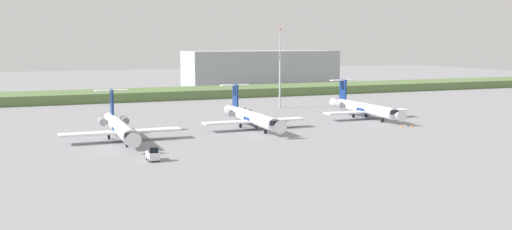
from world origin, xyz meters
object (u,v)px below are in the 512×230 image
object	(u,v)px
antenna_mast	(280,75)
safety_cone_front_marker	(402,127)
baggage_tug	(153,155)
safety_cone_mid_marker	(412,126)
regional_jet_third	(364,108)
regional_jet_nearest	(120,127)
regional_jet_second	(251,117)

from	to	relation	value
antenna_mast	safety_cone_front_marker	distance (m)	46.87
baggage_tug	safety_cone_mid_marker	world-z (taller)	baggage_tug
safety_cone_front_marker	regional_jet_third	bearing A→B (deg)	86.87
safety_cone_mid_marker	regional_jet_nearest	bearing A→B (deg)	173.76
regional_jet_second	antenna_mast	world-z (taller)	antenna_mast
regional_jet_nearest	antenna_mast	distance (m)	63.66
antenna_mast	safety_cone_front_marker	xyz separation A→B (m)	(9.50, -44.97, -9.14)
regional_jet_third	baggage_tug	bearing A→B (deg)	-151.97
antenna_mast	safety_cone_front_marker	size ratio (longest dim) A/B	41.19
baggage_tug	safety_cone_front_marker	xyz separation A→B (m)	(58.25, 14.48, -0.73)
regional_jet_nearest	regional_jet_second	distance (m)	29.36
regional_jet_third	antenna_mast	xyz separation A→B (m)	(-10.43, 27.95, 6.88)
regional_jet_nearest	safety_cone_mid_marker	distance (m)	63.38
regional_jet_second	safety_cone_front_marker	bearing A→B (deg)	-20.36
regional_jet_third	safety_cone_front_marker	xyz separation A→B (m)	(-0.93, -17.02, -2.26)
antenna_mast	safety_cone_mid_marker	world-z (taller)	antenna_mast
regional_jet_nearest	baggage_tug	distance (m)	21.78
regional_jet_second	baggage_tug	distance (m)	37.58
baggage_tug	safety_cone_front_marker	world-z (taller)	baggage_tug
regional_jet_second	baggage_tug	xyz separation A→B (m)	(-27.02, -26.07, -1.53)
regional_jet_third	antenna_mast	size ratio (longest dim) A/B	1.37
antenna_mast	safety_cone_mid_marker	distance (m)	47.24
regional_jet_nearest	antenna_mast	size ratio (longest dim) A/B	1.37
regional_jet_nearest	antenna_mast	bearing A→B (deg)	36.70
regional_jet_second	safety_cone_mid_marker	distance (m)	35.85
regional_jet_third	safety_cone_mid_marker	size ratio (longest dim) A/B	56.36
regional_jet_nearest	regional_jet_second	xyz separation A→B (m)	(29.03, 4.44, 0.00)
regional_jet_third	antenna_mast	distance (m)	30.62
regional_jet_second	safety_cone_front_marker	size ratio (longest dim) A/B	56.36
regional_jet_nearest	baggage_tug	bearing A→B (deg)	-84.70
antenna_mast	regional_jet_second	bearing A→B (deg)	-123.05
safety_cone_front_marker	safety_cone_mid_marker	xyz separation A→B (m)	(2.71, 0.27, 0.00)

